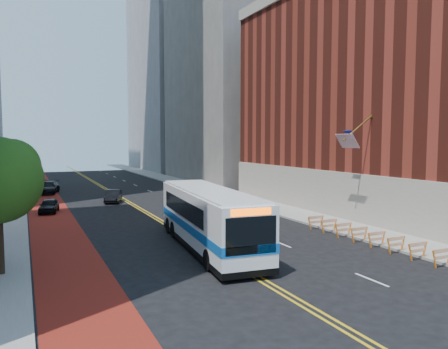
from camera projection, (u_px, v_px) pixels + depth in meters
ground at (263, 281)px, 20.67m from camera, size 160.00×160.00×0.00m
sidewalk_left at (4, 207)px, 42.79m from camera, size 4.00×140.00×0.15m
sidewalk_right at (225, 195)px, 52.83m from camera, size 4.00×140.00×0.15m
bus_lane_paint at (47, 206)px, 44.43m from camera, size 3.60×140.00×0.01m
center_line_inner at (125, 201)px, 47.74m from camera, size 0.14×140.00×0.01m
center_line_outer at (128, 201)px, 47.89m from camera, size 0.14×140.00×0.01m
lane_dashes at (150, 191)px, 57.06m from camera, size 0.14×98.20×0.01m
brick_building at (407, 93)px, 39.83m from camera, size 18.73×36.00×22.00m
midrise_right_near at (240, 59)px, 72.13m from camera, size 18.00×26.00×40.00m
midrise_right_far at (184, 48)px, 99.11m from camera, size 20.00×28.00×55.00m
construction_barriers at (368, 235)px, 27.73m from camera, size 1.42×10.91×1.00m
transit_bus at (208, 218)px, 26.77m from camera, size 4.24×13.65×3.69m
car_a at (49, 206)px, 40.16m from camera, size 2.21×3.96×1.27m
car_b at (113, 196)px, 46.68m from camera, size 2.63×4.31×1.34m
car_c at (48, 188)px, 54.30m from camera, size 3.27×5.59×1.52m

